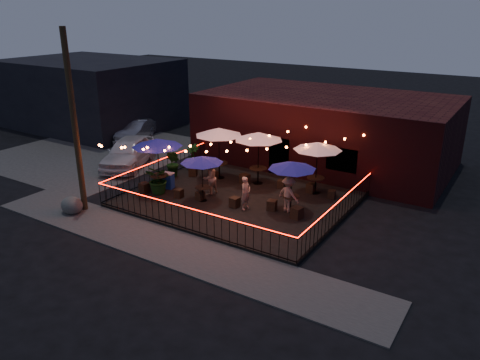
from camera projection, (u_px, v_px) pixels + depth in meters
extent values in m
plane|color=black|center=(214.00, 216.00, 20.72)|extent=(110.00, 110.00, 0.00)
cube|color=black|center=(239.00, 200.00, 22.28)|extent=(10.00, 8.00, 0.15)
cube|color=#3C3938|center=(166.00, 245.00, 18.14)|extent=(18.00, 2.50, 0.05)
cube|color=#3C3938|center=(98.00, 152.00, 29.92)|extent=(11.00, 12.00, 0.02)
cube|color=#360E10|center=(326.00, 129.00, 27.43)|extent=(14.00, 8.00, 4.00)
cube|color=black|center=(280.00, 157.00, 25.18)|extent=(1.20, 0.24, 2.20)
cube|color=black|center=(342.00, 159.00, 23.24)|extent=(1.60, 0.24, 1.20)
cube|color=black|center=(91.00, 93.00, 36.04)|extent=(12.00, 9.00, 5.00)
cylinder|color=#362816|center=(75.00, 124.00, 19.99)|extent=(0.26, 0.26, 8.00)
cube|color=black|center=(186.00, 228.00, 19.06)|extent=(10.00, 0.04, 0.04)
cube|color=black|center=(185.00, 208.00, 18.74)|extent=(10.00, 0.04, 0.04)
cube|color=#FF0F02|center=(185.00, 207.00, 18.73)|extent=(10.00, 0.03, 0.02)
cube|color=black|center=(159.00, 178.00, 24.74)|extent=(0.04, 8.00, 0.04)
cube|color=black|center=(158.00, 161.00, 24.42)|extent=(0.04, 8.00, 0.04)
cube|color=#FF0F02|center=(158.00, 161.00, 24.41)|extent=(0.03, 8.00, 0.02)
cube|color=black|center=(338.00, 221.00, 19.70)|extent=(0.04, 8.00, 0.04)
cube|color=black|center=(340.00, 201.00, 19.38)|extent=(0.04, 8.00, 0.04)
cube|color=#FF0F02|center=(340.00, 200.00, 19.37)|extent=(0.03, 8.00, 0.02)
cylinder|color=black|center=(160.00, 191.00, 23.15)|extent=(0.49, 0.49, 0.03)
cylinder|color=black|center=(160.00, 183.00, 23.01)|extent=(0.07, 0.07, 0.80)
cylinder|color=black|center=(159.00, 175.00, 22.87)|extent=(0.88, 0.88, 0.04)
cylinder|color=black|center=(159.00, 166.00, 22.69)|extent=(0.05, 0.05, 2.65)
cone|color=navy|center=(157.00, 143.00, 22.29)|extent=(2.62, 2.62, 0.39)
cylinder|color=black|center=(219.00, 177.00, 24.94)|extent=(0.50, 0.50, 0.03)
cylinder|color=black|center=(219.00, 170.00, 24.80)|extent=(0.07, 0.07, 0.81)
cylinder|color=black|center=(219.00, 163.00, 24.66)|extent=(0.90, 0.90, 0.05)
cylinder|color=black|center=(219.00, 154.00, 24.48)|extent=(0.05, 0.05, 2.70)
cone|color=white|center=(219.00, 132.00, 24.07)|extent=(3.10, 3.10, 0.39)
cylinder|color=black|center=(203.00, 200.00, 22.01)|extent=(0.40, 0.40, 0.03)
cylinder|color=black|center=(203.00, 194.00, 21.90)|extent=(0.05, 0.05, 0.65)
cylinder|color=black|center=(203.00, 187.00, 21.78)|extent=(0.72, 0.72, 0.04)
cylinder|color=black|center=(202.00, 179.00, 21.64)|extent=(0.04, 0.04, 2.17)
cone|color=navy|center=(202.00, 159.00, 21.31)|extent=(2.14, 2.14, 0.32)
cylinder|color=black|center=(258.00, 183.00, 24.15)|extent=(0.49, 0.49, 0.03)
cylinder|color=black|center=(258.00, 176.00, 24.01)|extent=(0.07, 0.07, 0.81)
cylinder|color=black|center=(258.00, 168.00, 23.87)|extent=(0.90, 0.90, 0.04)
cylinder|color=black|center=(258.00, 159.00, 23.69)|extent=(0.05, 0.05, 2.69)
cone|color=white|center=(259.00, 136.00, 23.28)|extent=(2.90, 2.90, 0.39)
cylinder|color=black|center=(290.00, 211.00, 20.86)|extent=(0.42, 0.42, 0.03)
cylinder|color=black|center=(291.00, 204.00, 20.75)|extent=(0.06, 0.06, 0.69)
cylinder|color=black|center=(291.00, 196.00, 20.62)|extent=(0.77, 0.77, 0.04)
cylinder|color=black|center=(291.00, 187.00, 20.47)|extent=(0.04, 0.04, 2.30)
cone|color=navy|center=(292.00, 165.00, 20.12)|extent=(2.38, 2.38, 0.34)
cylinder|color=black|center=(315.00, 193.00, 22.91)|extent=(0.47, 0.47, 0.03)
cylinder|color=black|center=(315.00, 185.00, 22.78)|extent=(0.06, 0.06, 0.77)
cylinder|color=black|center=(316.00, 178.00, 22.64)|extent=(0.85, 0.85, 0.04)
cylinder|color=black|center=(316.00, 168.00, 22.47)|extent=(0.05, 0.05, 2.55)
cone|color=white|center=(318.00, 146.00, 22.09)|extent=(3.06, 3.06, 0.37)
cube|color=black|center=(144.00, 188.00, 22.90)|extent=(0.47, 0.47, 0.49)
cube|color=black|center=(179.00, 193.00, 22.29)|extent=(0.36, 0.36, 0.42)
cube|color=black|center=(193.00, 172.00, 25.15)|extent=(0.53, 0.53, 0.48)
cube|color=black|center=(214.00, 175.00, 24.68)|extent=(0.47, 0.47, 0.45)
cube|color=black|center=(200.00, 196.00, 22.03)|extent=(0.39, 0.39, 0.41)
cube|color=black|center=(235.00, 202.00, 21.23)|extent=(0.42, 0.42, 0.46)
cube|color=black|center=(245.00, 179.00, 24.05)|extent=(0.56, 0.56, 0.51)
cube|color=black|center=(281.00, 184.00, 23.46)|extent=(0.42, 0.42, 0.41)
cube|color=black|center=(272.00, 205.00, 20.91)|extent=(0.46, 0.46, 0.46)
cube|color=black|center=(297.00, 213.00, 20.06)|extent=(0.51, 0.51, 0.51)
cube|color=black|center=(311.00, 188.00, 22.90)|extent=(0.41, 0.41, 0.46)
cube|color=black|center=(332.00, 194.00, 22.20)|extent=(0.40, 0.40, 0.40)
imported|color=tan|center=(246.00, 193.00, 20.85)|extent=(0.45, 0.61, 1.52)
imported|color=#DEA894|center=(210.00, 178.00, 22.51)|extent=(0.79, 0.93, 1.66)
imported|color=#DAAC97|center=(288.00, 194.00, 20.57)|extent=(1.16, 0.82, 1.63)
imported|color=#1B3D11|center=(159.00, 180.00, 22.60)|extent=(1.40, 1.25, 1.44)
imported|color=#1B370F|center=(173.00, 163.00, 24.88)|extent=(0.95, 0.84, 1.48)
imported|color=#204115|center=(193.00, 157.00, 26.09)|extent=(0.84, 0.84, 1.42)
cube|color=#183EB0|center=(168.00, 181.00, 23.41)|extent=(0.63, 0.50, 0.76)
cube|color=silver|center=(167.00, 173.00, 23.27)|extent=(0.68, 0.54, 0.05)
ellipsoid|color=#42433E|center=(72.00, 206.00, 20.88)|extent=(1.09, 0.98, 0.75)
imported|color=silver|center=(129.00, 152.00, 26.99)|extent=(3.81, 5.35, 1.69)
imported|color=#A7A7AF|center=(135.00, 131.00, 32.26)|extent=(3.00, 4.52, 1.41)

